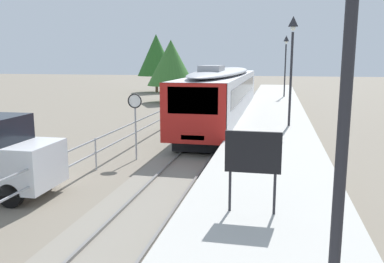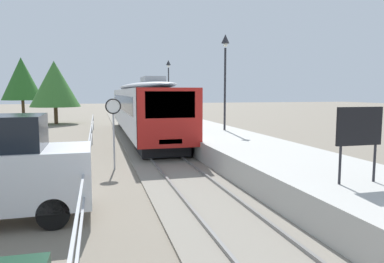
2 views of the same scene
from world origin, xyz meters
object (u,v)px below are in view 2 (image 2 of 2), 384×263
at_px(speed_limit_sign, 113,116).
at_px(platform_notice_board, 359,129).
at_px(commuter_train, 142,106).
at_px(platform_lamp_far_end, 168,77).
at_px(platform_lamp_mid_platform, 225,64).

bearing_deg(speed_limit_sign, platform_notice_board, -53.80).
relative_size(commuter_train, speed_limit_sign, 6.88).
xyz_separation_m(commuter_train, speed_limit_sign, (-2.36, -9.95, -0.02)).
bearing_deg(commuter_train, platform_lamp_far_end, 70.16).
bearing_deg(platform_notice_board, speed_limit_sign, 126.20).
bearing_deg(speed_limit_sign, platform_lamp_far_end, 73.17).
xyz_separation_m(commuter_train, platform_lamp_mid_platform, (4.03, -5.13, 2.48)).
distance_m(platform_lamp_mid_platform, platform_notice_board, 12.34).
height_order(commuter_train, platform_notice_board, commuter_train).
xyz_separation_m(commuter_train, platform_lamp_far_end, (4.03, 11.18, 2.48)).
height_order(platform_lamp_far_end, platform_notice_board, platform_lamp_far_end).
relative_size(platform_lamp_mid_platform, platform_lamp_far_end, 1.00).
relative_size(commuter_train, platform_notice_board, 10.72).
distance_m(commuter_train, platform_lamp_far_end, 12.14).
bearing_deg(commuter_train, platform_notice_board, -80.32).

